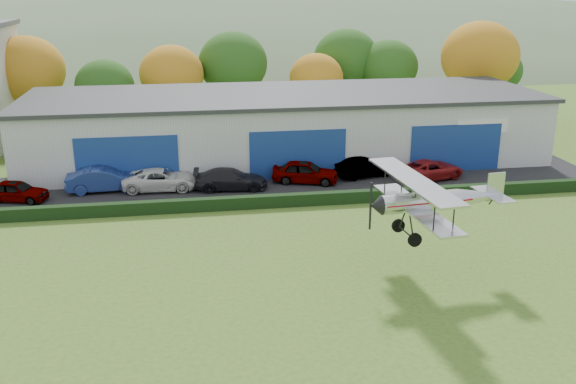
{
  "coord_description": "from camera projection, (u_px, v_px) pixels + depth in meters",
  "views": [
    {
      "loc": [
        -2.77,
        -21.62,
        13.63
      ],
      "look_at": [
        2.28,
        9.62,
        3.16
      ],
      "focal_mm": 39.61,
      "sensor_mm": 36.0,
      "label": 1
    }
  ],
  "objects": [
    {
      "name": "car_0",
      "position": [
        16.0,
        191.0,
        41.25
      ],
      "size": [
        4.34,
        2.66,
        1.38
      ],
      "primitive_type": "imported",
      "rotation": [
        0.0,
        0.0,
        1.3
      ],
      "color": "gray",
      "rests_on": "apron"
    },
    {
      "name": "car_1",
      "position": [
        104.0,
        179.0,
        43.19
      ],
      "size": [
        5.14,
        2.09,
        1.66
      ],
      "primitive_type": "imported",
      "rotation": [
        0.0,
        0.0,
        1.64
      ],
      "color": "navy",
      "rests_on": "apron"
    },
    {
      "name": "distant_hills",
      "position": [
        179.0,
        94.0,
        159.61
      ],
      "size": [
        430.0,
        196.0,
        56.0
      ],
      "color": "#4C6642",
      "rests_on": "ground"
    },
    {
      "name": "hangar",
      "position": [
        285.0,
        126.0,
        51.11
      ],
      "size": [
        40.6,
        12.6,
        5.3
      ],
      "color": "#B2B7BC",
      "rests_on": "ground"
    },
    {
      "name": "car_5",
      "position": [
        366.0,
        167.0,
        46.41
      ],
      "size": [
        4.66,
        2.58,
        1.46
      ],
      "primitive_type": "imported",
      "rotation": [
        0.0,
        0.0,
        1.82
      ],
      "color": "gray",
      "rests_on": "apron"
    },
    {
      "name": "hedge",
      "position": [
        283.0,
        200.0,
        40.48
      ],
      "size": [
        46.0,
        0.6,
        0.8
      ],
      "primitive_type": "cube",
      "color": "black",
      "rests_on": "ground"
    },
    {
      "name": "apron",
      "position": [
        273.0,
        184.0,
        45.1
      ],
      "size": [
        48.0,
        9.0,
        0.05
      ],
      "primitive_type": "cube",
      "color": "black",
      "rests_on": "ground"
    },
    {
      "name": "car_3",
      "position": [
        231.0,
        179.0,
        43.62
      ],
      "size": [
        5.15,
        2.4,
        1.45
      ],
      "primitive_type": "imported",
      "rotation": [
        0.0,
        0.0,
        1.5
      ],
      "color": "black",
      "rests_on": "apron"
    },
    {
      "name": "car_4",
      "position": [
        305.0,
        172.0,
        45.04
      ],
      "size": [
        5.02,
        3.2,
        1.59
      ],
      "primitive_type": "imported",
      "rotation": [
        0.0,
        0.0,
        1.26
      ],
      "color": "gray",
      "rests_on": "apron"
    },
    {
      "name": "biplane",
      "position": [
        432.0,
        199.0,
        30.01
      ],
      "size": [
        6.94,
        7.96,
        2.97
      ],
      "rotation": [
        0.0,
        0.0,
        0.09
      ],
      "color": "silver"
    },
    {
      "name": "tree_belt",
      "position": [
        222.0,
        70.0,
        61.41
      ],
      "size": [
        75.7,
        13.22,
        10.12
      ],
      "color": "#3D2614",
      "rests_on": "ground"
    },
    {
      "name": "car_6",
      "position": [
        430.0,
        170.0,
        45.91
      ],
      "size": [
        5.54,
        3.75,
        1.41
      ],
      "primitive_type": "imported",
      "rotation": [
        0.0,
        0.0,
        1.88
      ],
      "color": "maroon",
      "rests_on": "apron"
    },
    {
      "name": "ground",
      "position": [
        270.0,
        347.0,
        24.97
      ],
      "size": [
        300.0,
        300.0,
        0.0
      ],
      "primitive_type": "plane",
      "color": "#3E621F",
      "rests_on": "ground"
    },
    {
      "name": "car_2",
      "position": [
        161.0,
        180.0,
        43.52
      ],
      "size": [
        5.29,
        2.6,
        1.45
      ],
      "primitive_type": "imported",
      "rotation": [
        0.0,
        0.0,
        1.53
      ],
      "color": "silver",
      "rests_on": "apron"
    }
  ]
}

